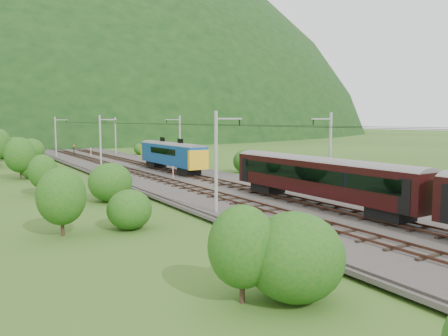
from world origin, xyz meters
TOP-DOWN VIEW (x-y plane):
  - ground at (0.00, 0.00)m, footprint 600.00×600.00m
  - railbed at (0.00, 10.00)m, footprint 14.00×220.00m
  - track_left at (-2.40, 10.00)m, footprint 2.40×220.00m
  - track_right at (2.40, 10.00)m, footprint 2.40×220.00m
  - catenary_left at (-6.12, 32.00)m, footprint 2.54×192.28m
  - catenary_right at (6.12, 32.00)m, footprint 2.54×192.28m
  - overhead_wires at (0.00, 10.00)m, footprint 4.83×198.00m
  - mountain_main at (0.00, 260.00)m, footprint 504.00×360.00m
  - hazard_post_near at (-0.21, 20.89)m, footprint 0.16×0.16m
  - hazard_post_far at (0.29, 62.18)m, footprint 0.18×0.18m
  - signal at (-3.08, 62.28)m, footprint 0.25×0.25m
  - vegetation_left at (-14.63, 22.68)m, footprint 12.37×146.10m
  - vegetation_right at (12.07, 18.13)m, footprint 4.47×102.93m

SIDE VIEW (x-z plane):
  - ground at x=0.00m, z-range 0.00..0.00m
  - mountain_main at x=0.00m, z-range -122.00..122.00m
  - railbed at x=0.00m, z-range 0.00..0.30m
  - track_left at x=-2.40m, z-range 0.24..0.51m
  - track_right at x=2.40m, z-range 0.24..0.51m
  - hazard_post_near at x=-0.21m, z-range 0.30..1.77m
  - hazard_post_far at x=0.29m, z-range 0.30..2.01m
  - vegetation_right at x=12.07m, z-range -0.25..2.80m
  - signal at x=-3.08m, z-range 0.50..2.76m
  - vegetation_left at x=-14.63m, z-range -0.91..5.96m
  - catenary_left at x=-6.12m, z-range 0.50..8.50m
  - catenary_right at x=6.12m, z-range 0.50..8.50m
  - overhead_wires at x=0.00m, z-range 7.08..7.12m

